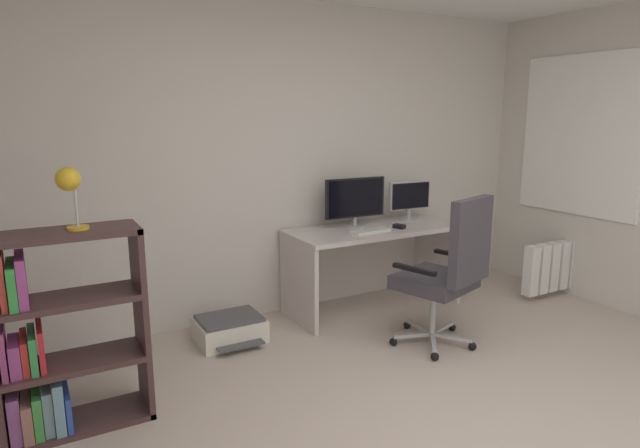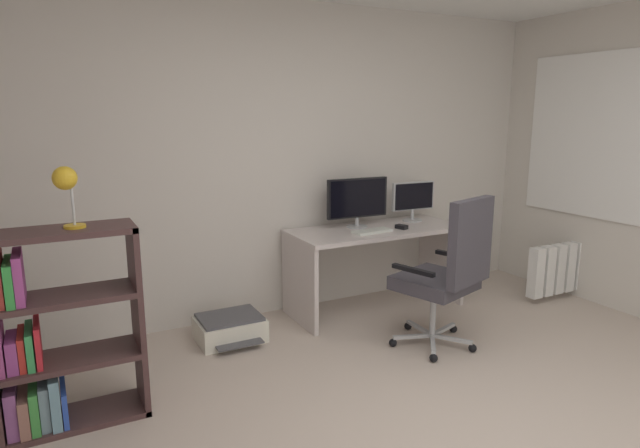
{
  "view_description": "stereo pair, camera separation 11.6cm",
  "coord_description": "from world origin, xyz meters",
  "px_view_note": "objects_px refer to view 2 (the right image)",
  "views": [
    {
      "loc": [
        -1.9,
        -1.52,
        1.7
      ],
      "look_at": [
        -0.0,
        1.87,
        0.88
      ],
      "focal_mm": 30.0,
      "sensor_mm": 36.0,
      "label": 1
    },
    {
      "loc": [
        -1.8,
        -1.58,
        1.7
      ],
      "look_at": [
        -0.0,
        1.87,
        0.88
      ],
      "focal_mm": 30.0,
      "sensor_mm": 36.0,
      "label": 2
    }
  ],
  "objects_px": {
    "bookshelf": "(51,341)",
    "radiator": "(567,267)",
    "keyboard": "(372,231)",
    "office_chair": "(448,269)",
    "desk": "(376,249)",
    "monitor_secondary": "(413,198)",
    "computer_mouse": "(402,227)",
    "desk_lamp": "(66,183)",
    "monitor_main": "(357,199)",
    "printer": "(230,328)"
  },
  "relations": [
    {
      "from": "computer_mouse",
      "to": "bookshelf",
      "type": "distance_m",
      "value": 2.79
    },
    {
      "from": "radiator",
      "to": "desk_lamp",
      "type": "bearing_deg",
      "value": -178.23
    },
    {
      "from": "monitor_main",
      "to": "monitor_secondary",
      "type": "distance_m",
      "value": 0.59
    },
    {
      "from": "monitor_secondary",
      "to": "desk_lamp",
      "type": "xyz_separation_m",
      "value": [
        -2.86,
        -0.81,
        0.41
      ]
    },
    {
      "from": "desk",
      "to": "computer_mouse",
      "type": "bearing_deg",
      "value": -36.29
    },
    {
      "from": "keyboard",
      "to": "monitor_secondary",
      "type": "bearing_deg",
      "value": 17.45
    },
    {
      "from": "desk",
      "to": "monitor_secondary",
      "type": "xyz_separation_m",
      "value": [
        0.46,
        0.11,
        0.4
      ]
    },
    {
      "from": "printer",
      "to": "bookshelf",
      "type": "bearing_deg",
      "value": -151.62
    },
    {
      "from": "computer_mouse",
      "to": "monitor_secondary",
      "type": "bearing_deg",
      "value": 22.63
    },
    {
      "from": "keyboard",
      "to": "printer",
      "type": "distance_m",
      "value": 1.38
    },
    {
      "from": "keyboard",
      "to": "bookshelf",
      "type": "distance_m",
      "value": 2.5
    },
    {
      "from": "monitor_main",
      "to": "keyboard",
      "type": "distance_m",
      "value": 0.33
    },
    {
      "from": "bookshelf",
      "to": "desk_lamp",
      "type": "xyz_separation_m",
      "value": [
        0.15,
        -0.0,
        0.84
      ]
    },
    {
      "from": "bookshelf",
      "to": "keyboard",
      "type": "bearing_deg",
      "value": 13.45
    },
    {
      "from": "monitor_main",
      "to": "monitor_secondary",
      "type": "height_order",
      "value": "monitor_main"
    },
    {
      "from": "desk",
      "to": "printer",
      "type": "relative_size",
      "value": 3.06
    },
    {
      "from": "monitor_main",
      "to": "desk_lamp",
      "type": "relative_size",
      "value": 1.74
    },
    {
      "from": "radiator",
      "to": "desk",
      "type": "bearing_deg",
      "value": 161.82
    },
    {
      "from": "keyboard",
      "to": "desk_lamp",
      "type": "height_order",
      "value": "desk_lamp"
    },
    {
      "from": "computer_mouse",
      "to": "office_chair",
      "type": "height_order",
      "value": "office_chair"
    },
    {
      "from": "computer_mouse",
      "to": "printer",
      "type": "height_order",
      "value": "computer_mouse"
    },
    {
      "from": "radiator",
      "to": "monitor_secondary",
      "type": "bearing_deg",
      "value": 152.1
    },
    {
      "from": "keyboard",
      "to": "office_chair",
      "type": "bearing_deg",
      "value": -85.58
    },
    {
      "from": "monitor_main",
      "to": "desk",
      "type": "bearing_deg",
      "value": -40.07
    },
    {
      "from": "desk_lamp",
      "to": "printer",
      "type": "bearing_deg",
      "value": 31.64
    },
    {
      "from": "desk",
      "to": "radiator",
      "type": "height_order",
      "value": "desk"
    },
    {
      "from": "bookshelf",
      "to": "radiator",
      "type": "distance_m",
      "value": 4.3
    },
    {
      "from": "keyboard",
      "to": "computer_mouse",
      "type": "height_order",
      "value": "computer_mouse"
    },
    {
      "from": "monitor_main",
      "to": "desk_lamp",
      "type": "xyz_separation_m",
      "value": [
        -2.27,
        -0.81,
        0.37
      ]
    },
    {
      "from": "computer_mouse",
      "to": "radiator",
      "type": "bearing_deg",
      "value": -32.05
    },
    {
      "from": "keyboard",
      "to": "radiator",
      "type": "relative_size",
      "value": 0.36
    },
    {
      "from": "monitor_secondary",
      "to": "office_chair",
      "type": "xyz_separation_m",
      "value": [
        -0.47,
        -1.04,
        -0.33
      ]
    },
    {
      "from": "desk_lamp",
      "to": "office_chair",
      "type": "bearing_deg",
      "value": -5.5
    },
    {
      "from": "monitor_secondary",
      "to": "desk_lamp",
      "type": "distance_m",
      "value": 3.0
    },
    {
      "from": "computer_mouse",
      "to": "radiator",
      "type": "distance_m",
      "value": 1.71
    },
    {
      "from": "keyboard",
      "to": "radiator",
      "type": "distance_m",
      "value": 1.98
    },
    {
      "from": "keyboard",
      "to": "computer_mouse",
      "type": "xyz_separation_m",
      "value": [
        0.3,
        -0.0,
        0.01
      ]
    },
    {
      "from": "monitor_secondary",
      "to": "desk_lamp",
      "type": "bearing_deg",
      "value": -164.16
    },
    {
      "from": "monitor_main",
      "to": "computer_mouse",
      "type": "height_order",
      "value": "monitor_main"
    },
    {
      "from": "office_chair",
      "to": "desk_lamp",
      "type": "xyz_separation_m",
      "value": [
        -2.39,
        0.23,
        0.74
      ]
    },
    {
      "from": "keyboard",
      "to": "desk_lamp",
      "type": "distance_m",
      "value": 2.42
    },
    {
      "from": "desk",
      "to": "office_chair",
      "type": "height_order",
      "value": "office_chair"
    },
    {
      "from": "printer",
      "to": "radiator",
      "type": "distance_m",
      "value": 3.15
    },
    {
      "from": "keyboard",
      "to": "office_chair",
      "type": "distance_m",
      "value": 0.83
    },
    {
      "from": "desk_lamp",
      "to": "printer",
      "type": "relative_size",
      "value": 0.67
    },
    {
      "from": "office_chair",
      "to": "printer",
      "type": "bearing_deg",
      "value": 146.85
    },
    {
      "from": "monitor_main",
      "to": "computer_mouse",
      "type": "xyz_separation_m",
      "value": [
        0.3,
        -0.23,
        -0.23
      ]
    },
    {
      "from": "desk_lamp",
      "to": "printer",
      "type": "xyz_separation_m",
      "value": [
        1.05,
        0.65,
        -1.25
      ]
    },
    {
      "from": "office_chair",
      "to": "radiator",
      "type": "bearing_deg",
      "value": 11.56
    },
    {
      "from": "monitor_secondary",
      "to": "computer_mouse",
      "type": "height_order",
      "value": "monitor_secondary"
    }
  ]
}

